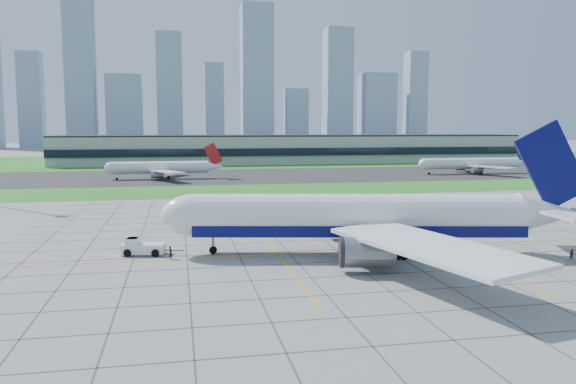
{
  "coord_description": "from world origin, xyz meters",
  "views": [
    {
      "loc": [
        -24.99,
        -86.63,
        19.76
      ],
      "look_at": [
        -3.5,
        22.85,
        7.0
      ],
      "focal_mm": 35.0,
      "sensor_mm": 36.0,
      "label": 1
    }
  ],
  "objects_px": {
    "crew_near": "(171,253)",
    "pushback_tug": "(142,247)",
    "airliner": "(361,218)",
    "distant_jet_1": "(162,167)",
    "distant_jet_2": "(472,163)",
    "crew_far": "(572,254)"
  },
  "relations": [
    {
      "from": "crew_near",
      "to": "pushback_tug",
      "type": "bearing_deg",
      "value": 76.93
    },
    {
      "from": "airliner",
      "to": "distant_jet_1",
      "type": "relative_size",
      "value": 1.56
    },
    {
      "from": "airliner",
      "to": "distant_jet_1",
      "type": "bearing_deg",
      "value": 115.02
    },
    {
      "from": "crew_near",
      "to": "distant_jet_1",
      "type": "distance_m",
      "value": 137.77
    },
    {
      "from": "airliner",
      "to": "distant_jet_1",
      "type": "xyz_separation_m",
      "value": [
        -34.15,
        139.82,
        -1.27
      ]
    },
    {
      "from": "crew_near",
      "to": "distant_jet_1",
      "type": "height_order",
      "value": "distant_jet_1"
    },
    {
      "from": "airliner",
      "to": "crew_near",
      "type": "height_order",
      "value": "airliner"
    },
    {
      "from": "crew_near",
      "to": "distant_jet_2",
      "type": "distance_m",
      "value": 186.92
    },
    {
      "from": "pushback_tug",
      "to": "crew_near",
      "type": "height_order",
      "value": "pushback_tug"
    },
    {
      "from": "airliner",
      "to": "distant_jet_2",
      "type": "xyz_separation_m",
      "value": [
        97.19,
        139.78,
        -1.27
      ]
    },
    {
      "from": "pushback_tug",
      "to": "distant_jet_2",
      "type": "height_order",
      "value": "distant_jet_2"
    },
    {
      "from": "airliner",
      "to": "pushback_tug",
      "type": "relative_size",
      "value": 6.9
    },
    {
      "from": "pushback_tug",
      "to": "crew_near",
      "type": "xyz_separation_m",
      "value": [
        4.5,
        -4.02,
        -0.2
      ]
    },
    {
      "from": "distant_jet_2",
      "to": "crew_far",
      "type": "bearing_deg",
      "value": -114.13
    },
    {
      "from": "distant_jet_1",
      "to": "distant_jet_2",
      "type": "relative_size",
      "value": 0.86
    },
    {
      "from": "pushback_tug",
      "to": "crew_far",
      "type": "height_order",
      "value": "pushback_tug"
    },
    {
      "from": "pushback_tug",
      "to": "distant_jet_2",
      "type": "xyz_separation_m",
      "value": [
        130.96,
        133.58,
        3.31
      ]
    },
    {
      "from": "airliner",
      "to": "crew_far",
      "type": "xyz_separation_m",
      "value": [
        30.12,
        -9.93,
        -4.93
      ]
    },
    {
      "from": "crew_far",
      "to": "distant_jet_1",
      "type": "xyz_separation_m",
      "value": [
        -64.28,
        149.75,
        3.66
      ]
    },
    {
      "from": "pushback_tug",
      "to": "distant_jet_1",
      "type": "relative_size",
      "value": 0.23
    },
    {
      "from": "pushback_tug",
      "to": "airliner",
      "type": "bearing_deg",
      "value": 0.89
    },
    {
      "from": "pushback_tug",
      "to": "distant_jet_2",
      "type": "distance_m",
      "value": 187.1
    }
  ]
}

